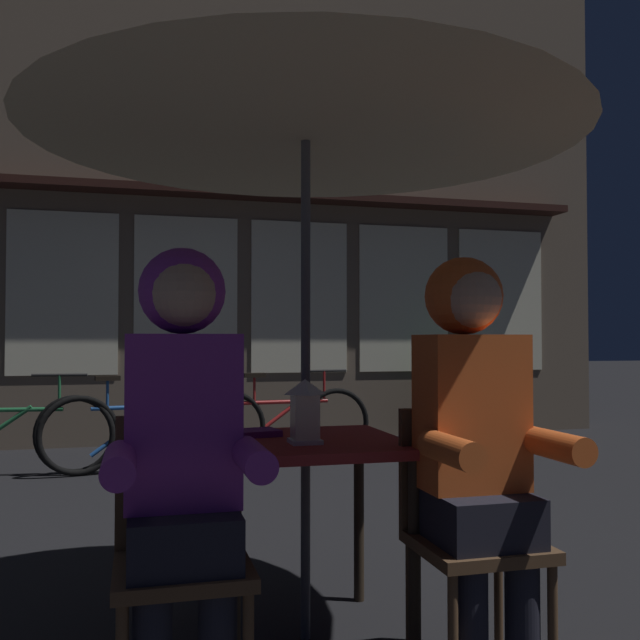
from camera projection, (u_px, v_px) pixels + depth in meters
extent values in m
plane|color=black|center=(305.00, 638.00, 2.60)|extent=(60.00, 60.00, 0.00)
cube|color=maroon|center=(306.00, 444.00, 2.62)|extent=(0.72, 0.72, 0.04)
cylinder|color=#2D2319|center=(234.00, 577.00, 2.24)|extent=(0.04, 0.04, 0.70)
cylinder|color=#2D2319|center=(414.00, 562.00, 2.39)|extent=(0.04, 0.04, 0.70)
cylinder|color=#2D2319|center=(213.00, 527.00, 2.84)|extent=(0.04, 0.04, 0.70)
cylinder|color=#2D2319|center=(359.00, 517.00, 2.99)|extent=(0.04, 0.04, 0.70)
cylinder|color=#4C4C51|center=(306.00, 337.00, 2.64)|extent=(0.04, 0.04, 2.25)
cone|color=tan|center=(306.00, 92.00, 2.66)|extent=(2.10, 2.10, 0.38)
sphere|color=#4C4C51|center=(306.00, 35.00, 2.67)|extent=(0.06, 0.06, 0.06)
cube|color=white|center=(305.00, 441.00, 2.51)|extent=(0.11, 0.11, 0.02)
cube|color=white|center=(305.00, 417.00, 2.51)|extent=(0.09, 0.09, 0.16)
pyramid|color=white|center=(305.00, 387.00, 2.52)|extent=(0.11, 0.11, 0.06)
cube|color=#513823|center=(183.00, 570.00, 2.07)|extent=(0.40, 0.40, 0.04)
cylinder|color=#513823|center=(232.00, 619.00, 2.27)|extent=(0.03, 0.03, 0.41)
cylinder|color=#513823|center=(124.00, 630.00, 2.18)|extent=(0.03, 0.03, 0.41)
cube|color=#513823|center=(179.00, 480.00, 2.25)|extent=(0.40, 0.03, 0.42)
cube|color=#513823|center=(477.00, 546.00, 2.31)|extent=(0.40, 0.40, 0.04)
cylinder|color=#513823|center=(553.00, 630.00, 2.18)|extent=(0.03, 0.03, 0.41)
cylinder|color=#513823|center=(498.00, 592.00, 2.51)|extent=(0.03, 0.03, 0.41)
cylinder|color=#513823|center=(410.00, 601.00, 2.43)|extent=(0.03, 0.03, 0.41)
cube|color=#513823|center=(452.00, 466.00, 2.50)|extent=(0.40, 0.03, 0.42)
cube|color=black|center=(183.00, 536.00, 2.07)|extent=(0.32, 0.36, 0.16)
cube|color=purple|center=(183.00, 420.00, 2.12)|extent=(0.34, 0.22, 0.52)
cylinder|color=purple|center=(253.00, 459.00, 1.95)|extent=(0.09, 0.30, 0.09)
cylinder|color=purple|center=(119.00, 465.00, 1.86)|extent=(0.09, 0.30, 0.09)
sphere|color=tan|center=(183.00, 293.00, 2.13)|extent=(0.21, 0.21, 0.21)
sphere|color=purple|center=(182.00, 291.00, 2.18)|extent=(0.27, 0.27, 0.27)
cylinder|color=black|center=(522.00, 620.00, 2.21)|extent=(0.11, 0.11, 0.45)
cylinder|color=black|center=(470.00, 626.00, 2.16)|extent=(0.11, 0.11, 0.45)
cube|color=black|center=(477.00, 515.00, 2.32)|extent=(0.32, 0.36, 0.16)
cube|color=#E05B23|center=(471.00, 411.00, 2.36)|extent=(0.34, 0.22, 0.52)
cylinder|color=#E05B23|center=(556.00, 446.00, 2.19)|extent=(0.09, 0.30, 0.09)
cylinder|color=#E05B23|center=(450.00, 450.00, 2.10)|extent=(0.09, 0.30, 0.09)
sphere|color=tan|center=(470.00, 298.00, 2.38)|extent=(0.21, 0.21, 0.21)
sphere|color=#E05B23|center=(463.00, 296.00, 2.42)|extent=(0.27, 0.27, 0.27)
cube|color=#6B5B4C|center=(185.00, 164.00, 7.89)|extent=(10.00, 0.60, 6.20)
cube|color=#EAE5C6|center=(63.00, 293.00, 7.23)|extent=(1.10, 0.02, 1.70)
cube|color=#EAE5C6|center=(186.00, 295.00, 7.55)|extent=(1.10, 0.02, 1.70)
cube|color=#EAE5C6|center=(300.00, 297.00, 7.86)|extent=(1.10, 0.02, 1.70)
cube|color=#EAE5C6|center=(404.00, 299.00, 8.18)|extent=(1.10, 0.02, 1.70)
cube|color=#EAE5C6|center=(501.00, 300.00, 8.50)|extent=(1.10, 0.02, 1.70)
cube|color=#331914|center=(188.00, 191.00, 7.44)|extent=(9.00, 0.36, 0.08)
torus|color=black|center=(74.00, 435.00, 5.76)|extent=(0.66, 0.12, 0.66)
cylinder|color=#236B3D|center=(10.00, 410.00, 5.69)|extent=(0.84, 0.12, 0.04)
cylinder|color=#236B3D|center=(59.00, 392.00, 5.75)|extent=(0.02, 0.02, 0.28)
cylinder|color=black|center=(60.00, 375.00, 5.76)|extent=(0.44, 0.07, 0.02)
torus|color=black|center=(201.00, 429.00, 6.14)|extent=(0.66, 0.16, 0.66)
torus|color=black|center=(79.00, 436.00, 5.72)|extent=(0.66, 0.16, 0.66)
cylinder|color=#1E4C93|center=(142.00, 407.00, 5.93)|extent=(0.83, 0.17, 0.04)
cylinder|color=#1E4C93|center=(127.00, 429.00, 5.88)|extent=(0.60, 0.13, 0.44)
cylinder|color=#1E4C93|center=(107.00, 394.00, 5.82)|extent=(0.02, 0.02, 0.24)
cube|color=black|center=(108.00, 378.00, 5.82)|extent=(0.21, 0.11, 0.04)
cylinder|color=#1E4C93|center=(187.00, 389.00, 6.10)|extent=(0.02, 0.02, 0.28)
cylinder|color=black|center=(187.00, 373.00, 6.10)|extent=(0.44, 0.10, 0.02)
torus|color=black|center=(336.00, 423.00, 6.59)|extent=(0.66, 0.11, 0.66)
torus|color=black|center=(230.00, 428.00, 6.25)|extent=(0.66, 0.11, 0.66)
cylinder|color=maroon|center=(285.00, 402.00, 6.42)|extent=(0.84, 0.11, 0.04)
cylinder|color=maroon|center=(272.00, 422.00, 6.38)|extent=(0.61, 0.09, 0.44)
cylinder|color=maroon|center=(254.00, 390.00, 6.33)|extent=(0.02, 0.02, 0.24)
cube|color=black|center=(254.00, 375.00, 6.33)|extent=(0.21, 0.10, 0.04)
cylinder|color=maroon|center=(324.00, 386.00, 6.56)|extent=(0.02, 0.02, 0.28)
cylinder|color=black|center=(324.00, 371.00, 6.56)|extent=(0.44, 0.06, 0.02)
cube|color=#661E7A|center=(252.00, 433.00, 2.71)|extent=(0.22, 0.17, 0.02)
cylinder|color=brown|center=(447.00, 426.00, 7.70)|extent=(0.36, 0.36, 0.34)
sphere|color=#285B2D|center=(447.00, 385.00, 7.71)|extent=(0.60, 0.60, 0.60)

